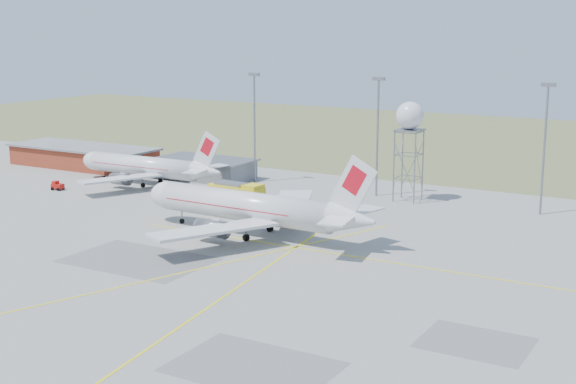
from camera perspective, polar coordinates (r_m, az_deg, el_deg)
The scene contains 12 objects.
ground at distance 80.26m, azimuth -6.64°, elevation -9.53°, with size 400.00×400.00×0.00m, color #9D9E98.
grass_strip at distance 206.73m, azimuth 17.24°, elevation 3.16°, with size 400.00×120.00×0.03m, color #4F5F34.
building_orange at distance 173.11m, azimuth -14.35°, elevation 2.46°, with size 33.00×12.00×4.30m.
building_grey at distance 155.42m, azimuth -5.88°, elevation 1.67°, with size 19.00×10.00×3.90m.
mast_a at distance 150.01m, azimuth -2.40°, elevation 5.26°, with size 2.20×0.50×20.50m.
mast_b at distance 138.27m, azimuth 6.40°, elevation 4.64°, with size 2.20×0.50×20.50m.
mast_c at distance 129.65m, azimuth 17.81°, elevation 3.68°, with size 2.20×0.50×20.50m.
airliner_main at distance 112.71m, azimuth -2.76°, elevation -1.12°, with size 37.71×36.65×12.83m.
airliner_far at distance 151.02m, azimuth -10.08°, elevation 1.78°, with size 32.06×31.22×10.92m.
radar_tower at distance 135.19m, azimuth 8.60°, elevation 3.27°, with size 4.62×4.62×16.74m.
fire_truck at distance 131.49m, azimuth -3.60°, elevation -0.19°, with size 9.93×4.52×3.88m.
baggage_tug at distance 150.03m, azimuth -16.07°, elevation 0.37°, with size 2.19×1.84×1.59m.
Camera 1 is at (45.21, -59.63, 29.03)m, focal length 50.00 mm.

